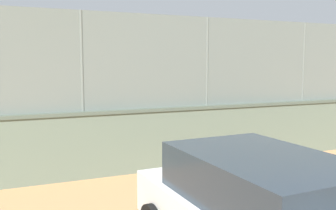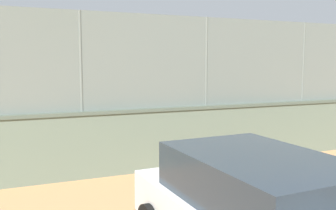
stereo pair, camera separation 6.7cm
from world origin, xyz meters
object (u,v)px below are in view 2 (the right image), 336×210
object	(u,v)px
player_baseline_waiting	(56,106)
sports_ball	(184,111)
player_at_service_line	(188,90)
player_near_wall_returning	(76,121)

from	to	relation	value
player_baseline_waiting	sports_ball	xyz separation A→B (m)	(-6.85, -2.11, -0.80)
player_baseline_waiting	sports_ball	bearing A→B (deg)	-162.89
sports_ball	player_at_service_line	bearing A→B (deg)	-120.91
player_baseline_waiting	player_near_wall_returning	distance (m)	4.59
player_at_service_line	sports_ball	world-z (taller)	player_at_service_line
player_baseline_waiting	sports_ball	distance (m)	7.21
player_at_service_line	player_baseline_waiting	xyz separation A→B (m)	(8.21, 4.38, -0.13)
player_at_service_line	sports_ball	xyz separation A→B (m)	(1.36, 2.27, -0.93)
player_at_service_line	player_near_wall_returning	xyz separation A→B (m)	(8.19, 8.97, -0.11)
player_at_service_line	player_near_wall_returning	distance (m)	12.14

